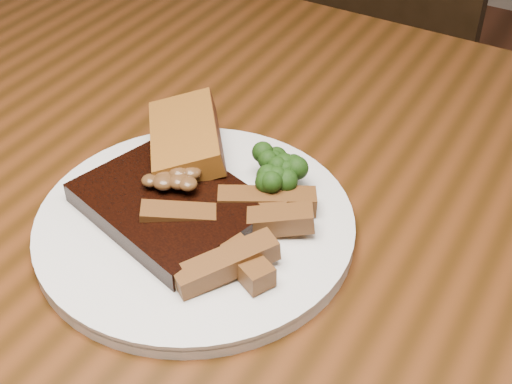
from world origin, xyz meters
TOP-DOWN VIEW (x-y plane):
  - dining_table at (0.00, 0.00)m, footprint 1.60×0.90m
  - chair_far at (-0.11, 0.65)m, footprint 0.41×0.41m
  - plate at (-0.02, -0.06)m, footprint 0.35×0.35m
  - steak at (-0.05, -0.06)m, footprint 0.19×0.17m
  - steak_bone at (-0.05, -0.12)m, footprint 0.13×0.05m
  - mushroom_pile at (-0.06, -0.06)m, footprint 0.06×0.06m
  - garlic_bread at (-0.08, 0.01)m, footprint 0.13×0.14m
  - potato_wedges at (0.04, -0.06)m, footprint 0.12×0.12m
  - broccoli_cluster at (0.03, 0.02)m, footprint 0.06×0.06m

SIDE VIEW (x-z plane):
  - chair_far at x=-0.11m, z-range 0.04..0.89m
  - dining_table at x=0.00m, z-range 0.28..1.03m
  - plate at x=-0.02m, z-range 0.75..0.76m
  - steak_bone at x=-0.05m, z-range 0.76..0.78m
  - potato_wedges at x=0.04m, z-range 0.76..0.79m
  - steak at x=-0.05m, z-range 0.76..0.79m
  - garlic_bread at x=-0.08m, z-range 0.76..0.79m
  - broccoli_cluster at x=0.03m, z-range 0.76..0.80m
  - mushroom_pile at x=-0.06m, z-range 0.79..0.81m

